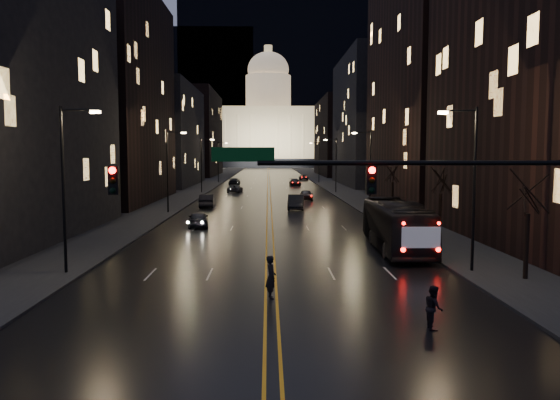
{
  "coord_description": "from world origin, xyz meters",
  "views": [
    {
      "loc": [
        -0.12,
        -19.1,
        6.55
      ],
      "look_at": [
        0.56,
        12.43,
        3.83
      ],
      "focal_mm": 35.0,
      "sensor_mm": 36.0,
      "label": 1
    }
  ],
  "objects": [
    {
      "name": "oncoming_car_c",
      "position": [
        -5.65,
        71.65,
        0.64
      ],
      "size": [
        2.61,
        4.78,
        1.27
      ],
      "primitive_type": "imported",
      "rotation": [
        0.0,
        0.0,
        3.03
      ],
      "color": "black",
      "rests_on": "ground"
    },
    {
      "name": "mountain_ridge",
      "position": [
        40.0,
        380.0,
        65.0
      ],
      "size": [
        520.0,
        60.0,
        130.0
      ],
      "primitive_type": "cube",
      "color": "black",
      "rests_on": "ground"
    },
    {
      "name": "ground",
      "position": [
        0.0,
        0.0,
        0.0
      ],
      "size": [
        900.0,
        900.0,
        0.0
      ],
      "primitive_type": "plane",
      "color": "black",
      "rests_on": "ground"
    },
    {
      "name": "building_right_mid",
      "position": [
        21.0,
        92.0,
        13.0
      ],
      "size": [
        12.0,
        34.0,
        26.0
      ],
      "primitive_type": "cube",
      "color": "black",
      "rests_on": "ground"
    },
    {
      "name": "streetlamp_left_far",
      "position": [
        -10.81,
        70.0,
        5.08
      ],
      "size": [
        2.13,
        0.25,
        9.0
      ],
      "color": "black",
      "rests_on": "ground"
    },
    {
      "name": "oncoming_car_a",
      "position": [
        -6.32,
        28.86,
        0.73
      ],
      "size": [
        2.25,
        4.46,
        1.46
      ],
      "primitive_type": "imported",
      "rotation": [
        0.0,
        0.0,
        3.27
      ],
      "color": "black",
      "rests_on": "ground"
    },
    {
      "name": "streetlamp_right_dist",
      "position": [
        10.81,
        100.0,
        5.08
      ],
      "size": [
        2.13,
        0.25,
        9.0
      ],
      "color": "black",
      "rests_on": "ground"
    },
    {
      "name": "streetlamp_right_mid",
      "position": [
        10.81,
        40.0,
        5.08
      ],
      "size": [
        2.13,
        0.25,
        9.0
      ],
      "color": "black",
      "rests_on": "ground"
    },
    {
      "name": "capitol",
      "position": [
        0.0,
        250.0,
        17.15
      ],
      "size": [
        90.0,
        50.0,
        58.5
      ],
      "color": "black",
      "rests_on": "ground"
    },
    {
      "name": "streetlamp_left_dist",
      "position": [
        -10.81,
        100.0,
        5.08
      ],
      "size": [
        2.13,
        0.25,
        9.0
      ],
      "color": "black",
      "rests_on": "ground"
    },
    {
      "name": "pedestrian_a",
      "position": [
        -0.01,
        5.0,
        0.98
      ],
      "size": [
        0.62,
        0.8,
        1.96
      ],
      "primitive_type": "imported",
      "rotation": [
        0.0,
        0.0,
        1.8
      ],
      "color": "black",
      "rests_on": "ground"
    },
    {
      "name": "receding_car_b",
      "position": [
        5.18,
        56.48,
        0.74
      ],
      "size": [
        1.82,
        4.37,
        1.48
      ],
      "primitive_type": "imported",
      "rotation": [
        0.0,
        0.0,
        -0.02
      ],
      "color": "black",
      "rests_on": "ground"
    },
    {
      "name": "sidewalk_left",
      "position": [
        -14.0,
        130.0,
        0.08
      ],
      "size": [
        8.0,
        320.0,
        0.16
      ],
      "primitive_type": "cube",
      "color": "black",
      "rests_on": "ground"
    },
    {
      "name": "building_left_dist",
      "position": [
        -21.0,
        140.0,
        12.0
      ],
      "size": [
        12.0,
        40.0,
        24.0
      ],
      "primitive_type": "cube",
      "color": "black",
      "rests_on": "ground"
    },
    {
      "name": "bus",
      "position": [
        8.5,
        17.16,
        1.67
      ],
      "size": [
        3.2,
        12.05,
        3.33
      ],
      "primitive_type": "imported",
      "rotation": [
        0.0,
        0.0,
        -0.03
      ],
      "color": "black",
      "rests_on": "ground"
    },
    {
      "name": "streetlamp_left_near",
      "position": [
        -10.81,
        10.0,
        5.08
      ],
      "size": [
        2.13,
        0.25,
        9.0
      ],
      "color": "black",
      "rests_on": "ground"
    },
    {
      "name": "tree_right_far",
      "position": [
        13.0,
        38.0,
        4.53
      ],
      "size": [
        2.4,
        2.4,
        6.65
      ],
      "color": "black",
      "rests_on": "ground"
    },
    {
      "name": "building_right_dist",
      "position": [
        21.0,
        140.0,
        11.0
      ],
      "size": [
        12.0,
        40.0,
        22.0
      ],
      "primitive_type": "cube",
      "color": "black",
      "rests_on": "ground"
    },
    {
      "name": "center_line",
      "position": [
        0.0,
        130.0,
        0.03
      ],
      "size": [
        0.62,
        320.0,
        0.01
      ],
      "primitive_type": "cube",
      "color": "orange",
      "rests_on": "road"
    },
    {
      "name": "streetlamp_right_near",
      "position": [
        10.81,
        10.0,
        5.08
      ],
      "size": [
        2.13,
        0.25,
        9.0
      ],
      "color": "black",
      "rests_on": "ground"
    },
    {
      "name": "traffic_signal",
      "position": [
        5.91,
        -0.0,
        5.1
      ],
      "size": [
        17.29,
        0.45,
        7.0
      ],
      "color": "black",
      "rests_on": "ground"
    },
    {
      "name": "building_right_tall",
      "position": [
        21.0,
        50.0,
        19.0
      ],
      "size": [
        12.0,
        30.0,
        38.0
      ],
      "primitive_type": "cube",
      "color": "black",
      "rests_on": "ground"
    },
    {
      "name": "tree_right_mid",
      "position": [
        13.0,
        22.0,
        4.53
      ],
      "size": [
        2.4,
        2.4,
        6.65
      ],
      "color": "black",
      "rests_on": "ground"
    },
    {
      "name": "receding_car_c",
      "position": [
        5.25,
        89.91,
        0.71
      ],
      "size": [
        2.34,
        5.02,
        1.42
      ],
      "primitive_type": "imported",
      "rotation": [
        0.0,
        0.0,
        0.07
      ],
      "color": "black",
      "rests_on": "ground"
    },
    {
      "name": "receding_car_d",
      "position": [
        8.49,
        113.76,
        0.62
      ],
      "size": [
        2.14,
        4.48,
        1.23
      ],
      "primitive_type": "imported",
      "rotation": [
        0.0,
        0.0,
        0.02
      ],
      "color": "black",
      "rests_on": "ground"
    },
    {
      "name": "sidewalk_right",
      "position": [
        14.0,
        130.0,
        0.08
      ],
      "size": [
        8.0,
        320.0,
        0.16
      ],
      "primitive_type": "cube",
      "color": "black",
      "rests_on": "ground"
    },
    {
      "name": "building_left_mid",
      "position": [
        -21.0,
        54.0,
        14.0
      ],
      "size": [
        12.0,
        30.0,
        28.0
      ],
      "primitive_type": "cube",
      "color": "black",
      "rests_on": "ground"
    },
    {
      "name": "road",
      "position": [
        0.0,
        130.0,
        0.01
      ],
      "size": [
        20.0,
        320.0,
        0.02
      ],
      "primitive_type": "cube",
      "color": "black",
      "rests_on": "ground"
    },
    {
      "name": "tree_right_near",
      "position": [
        13.0,
        8.0,
        4.53
      ],
      "size": [
        2.4,
        2.4,
        6.65
      ],
      "color": "black",
      "rests_on": "ground"
    },
    {
      "name": "oncoming_car_d",
      "position": [
        -7.05,
        92.58,
        0.73
      ],
      "size": [
        2.29,
        5.1,
        1.45
      ],
      "primitive_type": "imported",
      "rotation": [
        0.0,
        0.0,
        3.09
      ],
      "color": "black",
      "rests_on": "ground"
    },
    {
      "name": "building_left_far",
      "position": [
        -21.0,
        92.0,
        10.0
      ],
      "size": [
        12.0,
        34.0,
        20.0
      ],
      "primitive_type": "cube",
      "color": "black",
      "rests_on": "ground"
    },
    {
      "name": "oncoming_car_b",
      "position": [
        -7.56,
        46.82,
        0.8
      ],
      "size": [
        2.0,
        4.95,
        1.6
      ],
      "primitive_type": "imported",
      "rotation": [
        0.0,
        0.0,
        3.2
      ],
      "color": "black",
      "rests_on": "ground"
    },
    {
      "name": "streetlamp_right_far",
      "position": [
        10.81,
        70.0,
        5.08
      ],
      "size": [
        2.13,
        0.25,
        9.0
      ],
      "color": "black",
      "rests_on": "ground"
    },
    {
      "name": "pedestrian_b",
      "position": [
        6.02,
        0.61,
        0.82
      ],
      "size": [
        0.49,
        0.83,
        1.65
      ],
      "primitive_type": "imported",
      "rotation": [
        0.0,
        0.0,
        1.51
      ],
      "color": "black",
      "rests_on": "ground"
    },
    {
      "name": "streetlamp_left_mid",
      "position": [
        -10.81,
        40.0,
        5.08
      ],
      "size": [
        2.13,
        0.25,
        9.0
      ],
      "color": "black",
      "rests_on": "ground"
    },
    {
      "name": "receding_car_a",
      "position": [
        3.11,
        44.01,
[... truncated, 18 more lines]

